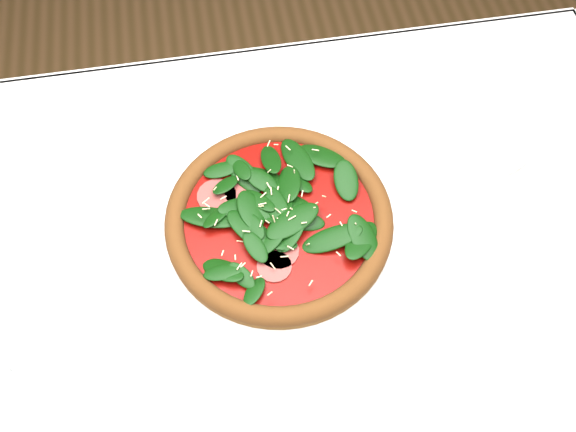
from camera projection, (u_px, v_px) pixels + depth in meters
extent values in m
plane|color=brown|center=(266.00, 422.00, 1.45)|extent=(6.00, 6.00, 0.00)
cube|color=silver|center=(250.00, 290.00, 0.82)|extent=(1.20, 0.80, 0.04)
cylinder|color=#4E341F|center=(487.00, 178.00, 1.36)|extent=(0.06, 0.06, 0.71)
cube|color=silver|center=(220.00, 101.00, 1.10)|extent=(1.20, 0.01, 0.22)
cylinder|color=silver|center=(279.00, 226.00, 0.84)|extent=(0.34, 0.34, 0.01)
torus|color=silver|center=(279.00, 224.00, 0.84)|extent=(0.34, 0.34, 0.01)
cylinder|color=brown|center=(279.00, 222.00, 0.83)|extent=(0.36, 0.36, 0.01)
torus|color=#975622|center=(279.00, 219.00, 0.83)|extent=(0.36, 0.36, 0.03)
cylinder|color=#8E0505|center=(279.00, 219.00, 0.83)|extent=(0.30, 0.30, 0.00)
cylinder|color=#9C483E|center=(279.00, 217.00, 0.82)|extent=(0.26, 0.26, 0.00)
ellipsoid|color=#0C3309|center=(279.00, 213.00, 0.81)|extent=(0.29, 0.29, 0.02)
cylinder|color=beige|center=(279.00, 211.00, 0.81)|extent=(0.26, 0.26, 0.00)
cylinder|color=white|center=(14.00, 368.00, 0.75)|extent=(0.07, 0.07, 0.00)
cylinder|color=silver|center=(482.00, 136.00, 0.92)|extent=(0.14, 0.14, 0.01)
torus|color=silver|center=(483.00, 135.00, 0.92)|extent=(0.14, 0.14, 0.01)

